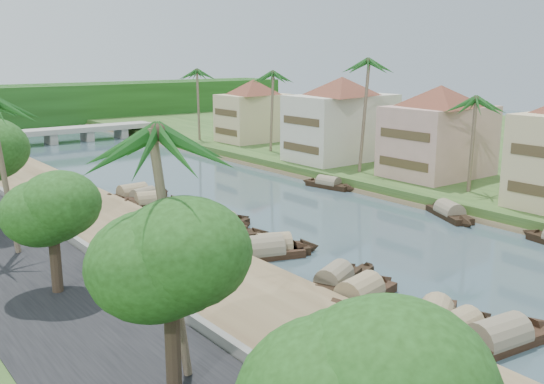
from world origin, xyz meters
TOP-DOWN VIEW (x-y plane):
  - ground at (0.00, 0.00)m, footprint 220.00×220.00m
  - left_bank at (-16.00, 20.00)m, footprint 10.00×180.00m
  - right_bank at (19.00, 20.00)m, footprint 16.00×180.00m
  - retaining_wall at (-20.20, 20.00)m, footprint 0.40×180.00m
  - treeline at (0.00, 100.00)m, footprint 120.00×14.00m
  - bridge at (0.00, 72.00)m, footprint 28.00×4.00m
  - building_mid at (19.99, 14.00)m, footprint 14.11×14.11m
  - building_far at (18.99, 28.00)m, footprint 15.59×15.59m
  - building_distant at (19.99, 48.00)m, footprint 12.62×12.62m
  - sampan_0 at (-8.17, -11.56)m, footprint 8.78×2.83m
  - sampan_1 at (-8.85, -9.74)m, footprint 6.80×1.99m
  - sampan_2 at (-8.85, -8.25)m, footprint 7.75×5.49m
  - sampan_3 at (-9.03, -0.76)m, footprint 7.34×4.25m
  - sampan_4 at (-9.46, -3.38)m, footprint 8.02×3.33m
  - sampan_5 at (-8.19, 6.45)m, footprint 7.19×4.43m
  - sampan_6 at (-9.26, 6.32)m, footprint 8.27×4.39m
  - sampan_7 at (-9.01, 11.26)m, footprint 7.02×3.54m
  - sampan_8 at (-9.46, 13.00)m, footprint 8.11×2.26m
  - sampan_9 at (-8.05, 13.73)m, footprint 8.05×3.86m
  - sampan_10 at (-8.79, 19.51)m, footprint 6.93×3.27m
  - sampan_11 at (-8.99, 24.70)m, footprint 7.42×3.22m
  - sampan_12 at (-8.42, 27.18)m, footprint 7.24×3.47m
  - sampan_13 at (-8.88, 28.60)m, footprint 8.14×2.16m
  - sampan_15 at (10.23, 4.94)m, footprint 4.70×7.71m
  - sampan_16 at (10.03, 20.42)m, footprint 2.73×7.31m
  - canoe_1 at (-6.89, -0.44)m, footprint 5.46×2.56m
  - canoe_2 at (-8.12, 18.74)m, footprint 4.95×2.16m
  - palm_1 at (16.00, 7.07)m, footprint 3.20×3.20m
  - palm_2 at (15.00, 20.51)m, footprint 3.20×3.20m
  - palm_3 at (16.00, 38.40)m, footprint 3.20×3.20m
  - palm_4 at (-23.00, -6.72)m, footprint 3.20×3.20m
  - palm_5 at (-24.00, 13.66)m, footprint 3.20×3.20m
  - palm_7 at (14.00, 54.03)m, footprint 3.20×3.20m
  - tree_1 at (-24.00, -7.87)m, footprint 4.92×4.92m
  - tree_2 at (-24.00, 5.40)m, footprint 4.38×4.38m
  - tree_6 at (24.00, 28.53)m, footprint 4.94×4.94m
  - person_near at (-13.59, -7.36)m, footprint 0.67×0.59m
  - person_far at (-14.09, 13.24)m, footprint 0.80×0.64m

SIDE VIEW (x-z plane):
  - ground at x=0.00m, z-range 0.00..0.00m
  - canoe_1 at x=-6.89m, z-range -0.34..0.54m
  - canoe_2 at x=-8.12m, z-range -0.26..0.46m
  - left_bank at x=-16.00m, z-range 0.00..0.80m
  - sampan_12 at x=-8.42m, z-range -0.49..1.29m
  - sampan_16 at x=10.03m, z-range -0.50..1.31m
  - sampan_7 at x=-9.01m, z-range -0.54..1.35m
  - sampan_10 at x=-8.79m, z-range -0.55..1.37m
  - sampan_3 at x=-9.03m, z-range -0.59..1.41m
  - sampan_9 at x=-8.05m, z-range -0.61..1.43m
  - sampan_1 at x=-8.85m, z-range -0.61..1.43m
  - sampan_15 at x=10.23m, z-range -0.64..1.46m
  - sampan_11 at x=-8.99m, z-range -0.64..1.46m
  - sampan_2 at x=-8.85m, z-range -0.65..1.48m
  - sampan_13 at x=-8.88m, z-range -0.69..1.52m
  - sampan_4 at x=-9.46m, z-range -0.70..1.53m
  - sampan_0 at x=-8.17m, z-range -0.71..1.55m
  - sampan_5 at x=-8.19m, z-range -0.71..1.55m
  - sampan_6 at x=-9.26m, z-range -0.78..1.62m
  - sampan_8 at x=-9.46m, z-range -0.81..1.66m
  - right_bank at x=19.00m, z-range 0.00..1.20m
  - retaining_wall at x=-20.20m, z-range 0.80..1.90m
  - person_near at x=-13.59m, z-range 0.80..2.34m
  - person_far at x=-14.09m, z-range 0.80..2.36m
  - bridge at x=0.00m, z-range 0.52..2.92m
  - treeline at x=0.00m, z-range 0.00..8.00m
  - tree_6 at x=24.00m, z-range 2.47..9.22m
  - building_distant at x=19.99m, z-range 1.28..10.48m
  - tree_2 at x=-24.00m, z-range 2.76..9.24m
  - building_mid at x=19.99m, z-range 1.28..10.98m
  - building_far at x=18.99m, z-range 1.28..11.48m
  - tree_1 at x=-24.00m, z-range 3.07..10.64m
  - palm_1 at x=16.00m, z-range 4.65..15.05m
  - palm_5 at x=-24.00m, z-range 5.38..16.90m
  - palm_4 at x=-23.00m, z-range 5.40..16.97m
  - palm_7 at x=14.00m, z-range 5.41..17.44m
  - palm_3 at x=16.00m, z-range 5.41..17.46m
  - palm_2 at x=15.00m, z-range 6.21..19.99m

